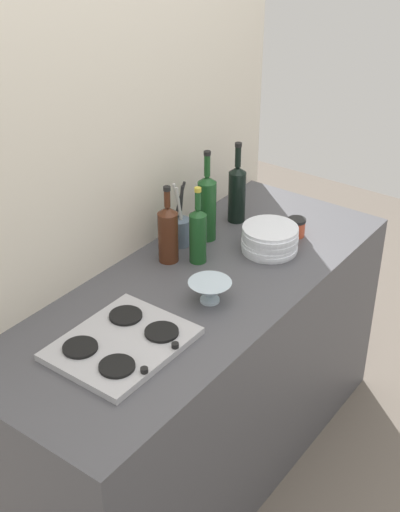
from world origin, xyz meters
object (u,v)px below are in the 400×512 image
(wine_bottle_rightmost, at_px, (207,206))
(condiment_jar_front, at_px, (296,227))
(plate_stack, at_px, (270,239))
(wine_bottle_mid_right, at_px, (168,233))
(stovetop_hob, at_px, (122,343))
(wine_bottle_mid_left, at_px, (237,192))
(mixing_bowl, at_px, (210,291))
(utensil_crock, at_px, (180,229))
(wine_bottle_leftmost, at_px, (198,234))

(wine_bottle_rightmost, height_order, condiment_jar_front, wine_bottle_rightmost)
(condiment_jar_front, bearing_deg, plate_stack, 172.88)
(wine_bottle_rightmost, relative_size, condiment_jar_front, 4.95)
(wine_bottle_mid_right, bearing_deg, plate_stack, -43.49)
(stovetop_hob, relative_size, wine_bottle_mid_left, 1.21)
(condiment_jar_front, bearing_deg, mixing_bowl, 179.50)
(stovetop_hob, height_order, wine_bottle_rightmost, wine_bottle_rightmost)
(mixing_bowl, bearing_deg, utensil_crock, 51.80)
(wine_bottle_mid_left, height_order, condiment_jar_front, wine_bottle_mid_left)
(stovetop_hob, relative_size, wine_bottle_mid_right, 1.37)
(wine_bottle_leftmost, xyz_separation_m, utensil_crock, (0.07, 0.14, -0.05))
(plate_stack, bearing_deg, wine_bottle_leftmost, 141.73)
(wine_bottle_mid_left, relative_size, condiment_jar_front, 4.59)
(wine_bottle_mid_left, xyz_separation_m, wine_bottle_mid_right, (-0.44, 0.02, -0.01))
(wine_bottle_rightmost, distance_m, mixing_bowl, 0.47)
(wine_bottle_leftmost, bearing_deg, wine_bottle_rightmost, 25.21)
(wine_bottle_leftmost, relative_size, mixing_bowl, 2.01)
(utensil_crock, relative_size, condiment_jar_front, 3.52)
(wine_bottle_leftmost, height_order, wine_bottle_rightmost, wine_bottle_rightmost)
(mixing_bowl, bearing_deg, wine_bottle_rightmost, 37.16)
(mixing_bowl, height_order, utensil_crock, utensil_crock)
(plate_stack, height_order, wine_bottle_rightmost, wine_bottle_rightmost)
(utensil_crock, bearing_deg, plate_stack, -62.65)
(mixing_bowl, bearing_deg, wine_bottle_mid_left, 25.25)
(mixing_bowl, bearing_deg, stovetop_hob, 169.06)
(mixing_bowl, bearing_deg, condiment_jar_front, -0.50)
(wine_bottle_mid_left, distance_m, condiment_jar_front, 0.29)
(wine_bottle_mid_left, distance_m, wine_bottle_mid_right, 0.44)
(wine_bottle_leftmost, relative_size, wine_bottle_rightmost, 0.82)
(stovetop_hob, height_order, wine_bottle_mid_left, wine_bottle_mid_left)
(mixing_bowl, bearing_deg, wine_bottle_mid_right, 65.10)
(stovetop_hob, bearing_deg, wine_bottle_mid_left, 11.65)
(plate_stack, relative_size, wine_bottle_mid_right, 0.73)
(mixing_bowl, relative_size, condiment_jar_front, 2.01)
(wine_bottle_mid_left, height_order, wine_bottle_rightmost, wine_bottle_rightmost)
(wine_bottle_rightmost, bearing_deg, plate_stack, -76.57)
(wine_bottle_mid_right, relative_size, utensil_crock, 1.16)
(wine_bottle_rightmost, bearing_deg, mixing_bowl, -142.84)
(wine_bottle_leftmost, bearing_deg, condiment_jar_front, -26.68)
(wine_bottle_mid_right, relative_size, mixing_bowl, 2.02)
(condiment_jar_front, bearing_deg, wine_bottle_rightmost, 129.98)
(utensil_crock, bearing_deg, wine_bottle_rightmost, -29.34)
(plate_stack, relative_size, wine_bottle_rightmost, 0.60)
(wine_bottle_mid_right, distance_m, mixing_bowl, 0.33)
(wine_bottle_leftmost, height_order, wine_bottle_mid_left, wine_bottle_mid_left)
(stovetop_hob, relative_size, mixing_bowl, 2.77)
(utensil_crock, bearing_deg, wine_bottle_leftmost, -115.68)
(stovetop_hob, relative_size, utensil_crock, 1.58)
(wine_bottle_rightmost, xyz_separation_m, mixing_bowl, (-0.37, -0.28, -0.10))
(wine_bottle_mid_left, bearing_deg, wine_bottle_mid_right, 176.79)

